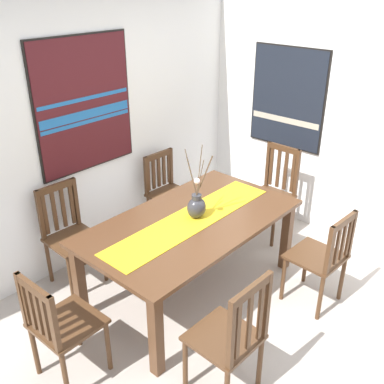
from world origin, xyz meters
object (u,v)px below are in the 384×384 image
Objects in this scene: dining_table at (191,229)px; chair_4 at (322,257)px; chair_0 at (231,337)px; painting_on_back_wall at (84,105)px; centerpiece_vase at (197,206)px; painting_on_side_wall at (288,98)px; chair_5 at (60,324)px; chair_1 at (168,191)px; chair_2 at (274,191)px; chair_3 at (69,233)px.

dining_table is 1.12m from chair_4.
chair_0 is 2.37m from painting_on_back_wall.
centerpiece_vase is 0.66× the size of chair_0.
chair_5 is at bearing -176.44° from painting_on_side_wall.
painting_on_side_wall is (1.16, -0.70, 0.91)m from chair_1.
dining_table is at bearing -173.57° from painting_on_side_wall.
painting_on_back_wall is at bearing 44.36° from chair_5.
dining_table is 2.11× the size of chair_4.
chair_2 is at bearing 51.76° from chair_4.
chair_0 is at bearing -155.10° from painting_on_side_wall.
chair_5 is 3.23m from painting_on_side_wall.
dining_table is 2.95× the size of centerpiece_vase.
chair_2 is 0.91× the size of painting_on_side_wall.
dining_table is at bearing -56.96° from chair_3.
chair_3 is 2.65m from painting_on_side_wall.
chair_4 is at bearing -136.21° from painting_on_side_wall.
chair_5 is at bearing 125.35° from chair_0.
painting_on_side_wall reaches higher than chair_3.
chair_4 is at bearing -70.15° from painting_on_back_wall.
chair_0 is 1.86m from chair_3.
chair_3 is at bearing -154.57° from painting_on_back_wall.
dining_table is 1.35m from chair_2.
painting_on_back_wall is at bearing 143.01° from chair_2.
chair_5 is at bearing 153.80° from chair_4.
chair_2 reaches higher than dining_table.
chair_1 is 1.83m from chair_4.
chair_3 is at bearing 88.59° from chair_0.
dining_table is 1.14m from chair_0.
chair_3 is 1.16m from chair_5.
chair_4 reaches higher than chair_1.
chair_1 is (0.56, 0.90, -0.36)m from centerpiece_vase.
chair_2 is 0.81× the size of painting_on_back_wall.
chair_5 reaches higher than chair_1.
chair_3 is 1.16m from painting_on_back_wall.
painting_on_side_wall reaches higher than chair_4.
dining_table is at bearing 174.92° from centerpiece_vase.
chair_2 is 2.66m from chair_5.
chair_5 is at bearing -179.82° from chair_2.
centerpiece_vase is 1.20m from chair_3.
centerpiece_vase is 0.59× the size of painting_on_side_wall.
centerpiece_vase reaches higher than chair_4.
chair_5 is 0.83× the size of painting_on_side_wall.
chair_3 is 0.87× the size of painting_on_side_wall.
chair_2 is at bearing -157.03° from painting_on_side_wall.
centerpiece_vase is at bearing 119.96° from chair_4.
painting_on_back_wall is (-0.77, 0.25, 1.06)m from chair_1.
centerpiece_vase is at bearing -79.38° from painting_on_back_wall.
dining_table is 2.12× the size of chair_5.
painting_on_side_wall reaches higher than chair_5.
chair_5 is (-1.91, 0.94, 0.00)m from chair_4.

